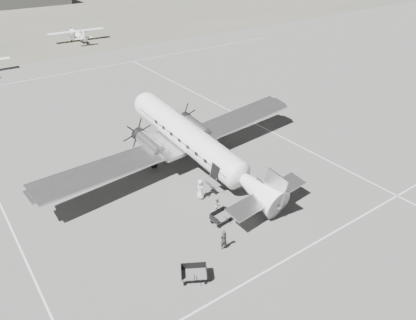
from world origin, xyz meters
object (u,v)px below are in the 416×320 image
object	(u,v)px
dc3_airliner	(196,145)
baggage_cart_near	(221,217)
passenger	(200,189)
baggage_cart_far	(194,274)
ground_crew	(223,240)
light_plane_right	(78,36)
ramp_agent	(218,205)

from	to	relation	value
dc3_airliner	baggage_cart_near	distance (m)	8.91
baggage_cart_near	passenger	world-z (taller)	passenger
baggage_cart_far	ground_crew	bearing A→B (deg)	50.67
passenger	light_plane_right	bearing A→B (deg)	-19.94
dc3_airliner	baggage_cart_far	size ratio (longest dim) A/B	16.56
baggage_cart_far	light_plane_right	bearing A→B (deg)	106.15
light_plane_right	baggage_cart_near	world-z (taller)	light_plane_right
baggage_cart_far	ground_crew	xyz separation A→B (m)	(3.60, 1.35, 0.32)
dc3_airliner	ground_crew	distance (m)	11.90
baggage_cart_near	ramp_agent	distance (m)	1.42
baggage_cart_far	passenger	world-z (taller)	passenger
baggage_cart_far	ground_crew	size ratio (longest dim) A/B	1.11
light_plane_right	ground_crew	world-z (taller)	light_plane_right
baggage_cart_near	ramp_agent	size ratio (longest dim) A/B	1.18
dc3_airliner	ground_crew	size ratio (longest dim) A/B	18.31
baggage_cart_far	passenger	size ratio (longest dim) A/B	0.97
ramp_agent	passenger	xyz separation A→B (m)	(-0.00, 2.57, 0.22)
dc3_airliner	baggage_cart_near	world-z (taller)	dc3_airliner
passenger	ramp_agent	bearing A→B (deg)	170.79
light_plane_right	ramp_agent	xyz separation A→B (m)	(-12.18, -67.35, -0.51)
baggage_cart_near	passenger	size ratio (longest dim) A/B	0.91
baggage_cart_near	ramp_agent	world-z (taller)	ramp_agent
ground_crew	ramp_agent	bearing A→B (deg)	-119.54
ground_crew	ramp_agent	distance (m)	4.61
dc3_airliner	light_plane_right	xyz separation A→B (m)	(9.79, 60.60, -1.72)
dc3_airliner	ramp_agent	distance (m)	7.50
ground_crew	dc3_airliner	bearing A→B (deg)	-112.45
light_plane_right	ramp_agent	bearing A→B (deg)	-97.65
dc3_airliner	light_plane_right	world-z (taller)	dc3_airliner
baggage_cart_near	passenger	distance (m)	3.92
baggage_cart_far	dc3_airliner	bearing A→B (deg)	85.38
baggage_cart_far	baggage_cart_near	bearing A→B (deg)	66.87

